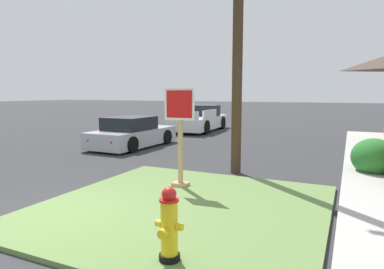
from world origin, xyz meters
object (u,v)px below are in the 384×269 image
pickup_truck_white (200,120)px  manhole_cover (168,173)px  utility_pole (238,4)px  parked_sedan_silver (132,134)px  fire_hydrant (169,226)px  stop_sign (180,139)px

pickup_truck_white → manhole_cover: bearing=-70.8°
manhole_cover → pickup_truck_white: 10.76m
utility_pole → manhole_cover: bearing=-155.2°
parked_sedan_silver → utility_pole: (5.31, -2.62, 3.97)m
fire_hydrant → utility_pole: size_ratio=0.11×
stop_sign → utility_pole: utility_pole is taller
fire_hydrant → parked_sedan_silver: 9.97m
fire_hydrant → pickup_truck_white: pickup_truck_white is taller
utility_pole → parked_sedan_silver: bearing=153.7°
fire_hydrant → stop_sign: size_ratio=0.43×
stop_sign → parked_sedan_silver: size_ratio=0.55×
stop_sign → fire_hydrant: bearing=-65.2°
fire_hydrant → utility_pole: bearing=98.7°
fire_hydrant → parked_sedan_silver: (-6.12, 7.88, 0.00)m
parked_sedan_silver → pickup_truck_white: 6.73m
stop_sign → utility_pole: bearing=72.5°
stop_sign → pickup_truck_white: 12.34m
fire_hydrant → pickup_truck_white: size_ratio=0.19×
fire_hydrant → pickup_truck_white: (-6.05, 14.61, 0.08)m
manhole_cover → parked_sedan_silver: size_ratio=0.17×
fire_hydrant → pickup_truck_white: 15.81m
fire_hydrant → manhole_cover: size_ratio=1.38×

